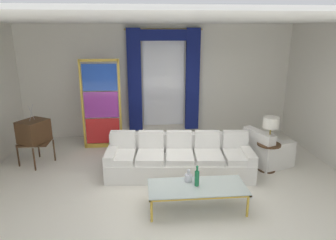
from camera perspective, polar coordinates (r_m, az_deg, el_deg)
name	(u,v)px	position (r m, az deg, el deg)	size (l,w,h in m)	color
ground_plane	(168,186)	(5.99, -0.01, -12.18)	(16.00, 16.00, 0.00)	silver
wall_rear	(158,82)	(8.42, -1.89, 7.11)	(8.00, 0.12, 3.00)	white
ceiling_slab	(164,21)	(6.05, -0.72, 17.87)	(8.00, 7.60, 0.04)	white
curtained_window	(164,73)	(8.23, -0.80, 8.59)	(2.00, 0.17, 2.70)	white
couch_white_long	(179,159)	(6.38, 2.09, -7.27)	(2.98, 1.17, 0.86)	white
coffee_table	(197,188)	(5.18, 5.39, -12.37)	(1.60, 0.68, 0.41)	silver
bottle_blue_decanter	(189,177)	(5.28, 3.81, -10.48)	(0.13, 0.13, 0.22)	silver
bottle_crystal_tall	(197,177)	(5.12, 5.37, -10.51)	(0.08, 0.08, 0.36)	#196B3D
vintage_tv	(34,132)	(7.27, -23.54, -2.10)	(0.73, 0.76, 1.35)	#472D19
armchair_white	(266,152)	(7.13, 17.65, -5.58)	(1.06, 1.04, 0.80)	white
stained_glass_divider	(101,107)	(7.68, -12.19, 2.45)	(0.95, 0.05, 2.20)	gold
peacock_figurine	(118,145)	(7.46, -9.27, -4.56)	(0.44, 0.60, 0.50)	beige
round_side_table	(268,154)	(6.81, 17.97, -6.08)	(0.48, 0.48, 0.59)	#472D19
table_lamp_brass	(271,124)	(6.59, 18.49, -0.66)	(0.32, 0.32, 0.57)	#B29338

